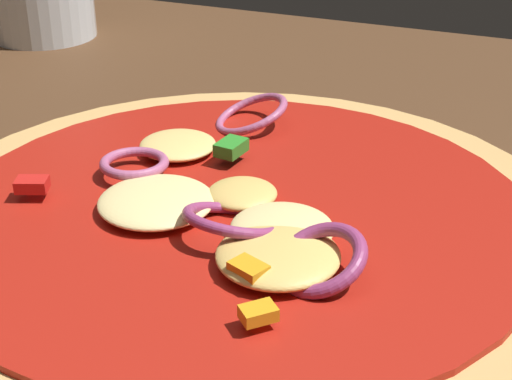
# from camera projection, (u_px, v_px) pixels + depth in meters

# --- Properties ---
(dining_table) EXTENTS (1.49, 0.83, 0.03)m
(dining_table) POSITION_uv_depth(u_px,v_px,m) (219.00, 325.00, 0.32)
(dining_table) COLOR #4C301C
(dining_table) RESTS_ON ground
(pizza) EXTENTS (0.29, 0.29, 0.04)m
(pizza) POSITION_uv_depth(u_px,v_px,m) (237.00, 227.00, 0.34)
(pizza) COLOR tan
(pizza) RESTS_ON dining_table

